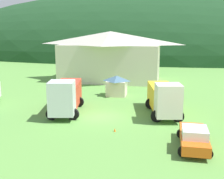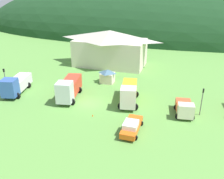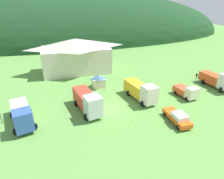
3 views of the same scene
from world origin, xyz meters
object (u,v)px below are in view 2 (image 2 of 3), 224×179
Objects in this scene: tow_truck_silver at (69,88)px; traffic_cone_mid_row at (134,122)px; traffic_cone_near_pickup at (93,116)px; heavy_rig_striped at (129,93)px; traffic_light_west at (5,77)px; play_shed_cream at (107,76)px; service_pickup_orange at (132,126)px; depot_building at (110,48)px; traffic_light_east at (202,99)px; light_truck_cream at (184,108)px; box_truck_blue at (16,84)px.

tow_truck_silver reaches higher than traffic_cone_mid_row.
tow_truck_silver is 12.99× the size of traffic_cone_near_pickup.
traffic_light_west is (-22.12, -0.99, 0.56)m from heavy_rig_striped.
play_shed_cream is 9.31m from tow_truck_silver.
tow_truck_silver is 9.71m from heavy_rig_striped.
heavy_rig_striped reaches higher than service_pickup_orange.
play_shed_cream is 5.10× the size of traffic_cone_mid_row.
traffic_cone_mid_row is at bearing 2.01° from traffic_cone_near_pickup.
depot_building is 2.18× the size of heavy_rig_striped.
traffic_light_east is (10.54, -0.67, 0.73)m from heavy_rig_striped.
traffic_light_east reaches higher than light_truck_cream.
tow_truck_silver is at bearing 81.88° from box_truck_blue.
service_pickup_orange is (21.39, -5.74, -0.81)m from box_truck_blue.
depot_building is at bearing 105.17° from play_shed_cream.
play_shed_cream is 0.69× the size of traffic_light_west.
box_truck_blue is at bearing -20.35° from traffic_light_west.
box_truck_blue is 27.50m from light_truck_cream.
box_truck_blue is 9.53m from tow_truck_silver.
play_shed_cream is 9.49m from heavy_rig_striped.
traffic_cone_near_pickup reaches higher than traffic_cone_mid_row.
traffic_cone_near_pickup is at bearing -80.60° from play_shed_cream.
play_shed_cream is 4.30× the size of traffic_cone_near_pickup.
heavy_rig_striped is at bearing -107.77° from light_truck_cream.
heavy_rig_striped is (5.99, -7.34, 0.44)m from play_shed_cream.
heavy_rig_striped is at bearing -50.82° from play_shed_cream.
depot_building reaches higher than heavy_rig_striped.
play_shed_cream is 0.33× the size of tow_truck_silver.
service_pickup_orange is at bearing 5.41° from heavy_rig_striped.
tow_truck_silver is at bearing 160.26° from traffic_cone_mid_row.
tow_truck_silver is 2.10× the size of traffic_light_west.
service_pickup_orange is 25.38m from traffic_light_west.
depot_building is at bearing 166.81° from tow_truck_silver.
traffic_cone_mid_row is at bearing -57.83° from play_shed_cream.
box_truck_blue is (-13.13, -9.45, 0.31)m from play_shed_cream.
service_pickup_orange reaches higher than traffic_cone_near_pickup.
traffic_cone_mid_row is (-6.36, -3.95, -1.14)m from light_truck_cream.
play_shed_cream is (2.92, -10.77, -2.77)m from depot_building.
tow_truck_silver is 18.03m from light_truck_cream.
light_truck_cream is 30.52m from traffic_light_west.
traffic_light_east is at bearing 0.56° from traffic_light_west.
traffic_light_west is 32.66m from traffic_light_east.
box_truck_blue is 1.55× the size of service_pickup_orange.
heavy_rig_striped is (19.11, 2.11, 0.13)m from box_truck_blue.
play_shed_cream is at bearing 145.85° from tow_truck_silver.
traffic_cone_near_pickup is at bearing 41.80° from tow_truck_silver.
traffic_cone_mid_row is (2.02, -5.38, -1.77)m from heavy_rig_striped.
service_pickup_orange is 1.34× the size of traffic_light_west.
traffic_light_west is (-3.01, 1.11, 0.69)m from box_truck_blue.
play_shed_cream is 0.52× the size of service_pickup_orange.
box_truck_blue is 15.75m from traffic_cone_near_pickup.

